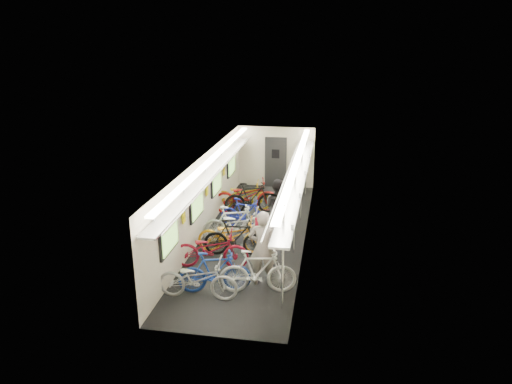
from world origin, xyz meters
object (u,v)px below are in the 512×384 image
(bicycle_0, at_px, (198,279))
(passenger_mid, at_px, (278,208))
(bicycle_1, at_px, (215,272))
(backpack, at_px, (261,225))
(passenger_near, at_px, (263,248))

(bicycle_0, bearing_deg, passenger_mid, -20.09)
(bicycle_1, xyz_separation_m, backpack, (0.90, 1.09, 0.78))
(passenger_near, bearing_deg, backpack, -78.95)
(bicycle_1, bearing_deg, passenger_near, -77.18)
(bicycle_0, xyz_separation_m, backpack, (1.21, 1.42, 0.80))
(bicycle_1, height_order, passenger_mid, passenger_mid)
(passenger_near, relative_size, passenger_mid, 1.06)
(bicycle_1, height_order, backpack, backpack)
(passenger_near, xyz_separation_m, backpack, (-0.13, 0.55, 0.35))
(passenger_mid, bearing_deg, passenger_near, 123.31)
(backpack, bearing_deg, passenger_near, -58.72)
(passenger_mid, height_order, backpack, passenger_mid)
(bicycle_0, height_order, backpack, backpack)
(backpack, bearing_deg, passenger_mid, 105.57)
(passenger_mid, bearing_deg, bicycle_1, 106.96)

